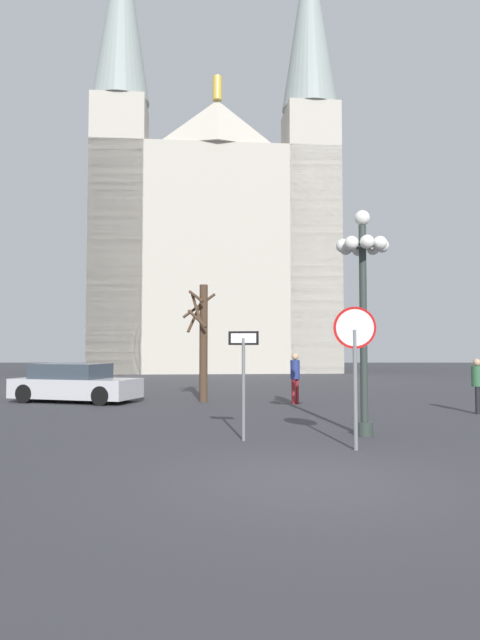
% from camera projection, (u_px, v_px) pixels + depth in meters
% --- Properties ---
extents(ground_plane, '(120.00, 120.00, 0.00)m').
position_uv_depth(ground_plane, '(306.00, 481.00, 7.74)').
color(ground_plane, '#38383D').
extents(cathedral, '(19.52, 14.59, 35.39)m').
position_uv_depth(cathedral, '(214.00, 241.00, 44.40)').
color(cathedral, '#BCB5A5').
rests_on(cathedral, ground).
extents(stop_sign, '(0.78, 0.22, 2.67)m').
position_uv_depth(stop_sign, '(355.00, 349.00, 10.15)').
color(stop_sign, slate).
rests_on(stop_sign, ground).
extents(one_way_arrow_sign, '(0.62, 0.15, 2.24)m').
position_uv_depth(one_way_arrow_sign, '(243.00, 370.00, 11.13)').
color(one_way_arrow_sign, slate).
rests_on(one_way_arrow_sign, ground).
extents(street_lamp, '(1.16, 1.16, 4.92)m').
position_uv_depth(street_lamp, '(363.00, 283.00, 11.82)').
color(street_lamp, '#2D3833').
rests_on(street_lamp, ground).
extents(bare_tree, '(1.20, 1.38, 4.12)m').
position_uv_depth(bare_tree, '(202.00, 338.00, 19.13)').
color(bare_tree, '#473323').
rests_on(bare_tree, ground).
extents(parked_car_near_silver, '(4.66, 2.94, 1.34)m').
position_uv_depth(parked_car_near_silver, '(74.00, 384.00, 18.96)').
color(parked_car_near_silver, '#B7B7BC').
rests_on(parked_car_near_silver, ground).
extents(pedestrian_walking, '(0.32, 0.32, 1.71)m').
position_uv_depth(pedestrian_walking, '(295.00, 373.00, 18.28)').
color(pedestrian_walking, maroon).
rests_on(pedestrian_walking, ground).
extents(pedestrian_standing, '(0.32, 0.32, 1.58)m').
position_uv_depth(pedestrian_standing, '(477.00, 381.00, 15.61)').
color(pedestrian_standing, black).
rests_on(pedestrian_standing, ground).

